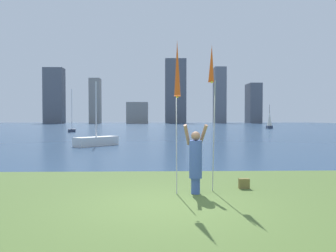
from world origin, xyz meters
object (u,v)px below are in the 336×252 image
at_px(person, 196,160).
at_px(sailboat_0, 72,130).
at_px(kite_flag_right, 212,68).
at_px(sailboat_4, 96,141).
at_px(kite_flag_left, 177,71).
at_px(bag, 244,184).
at_px(sailboat_2, 270,121).

bearing_deg(person, sailboat_0, 127.02).
height_order(kite_flag_right, sailboat_4, sailboat_4).
bearing_deg(kite_flag_left, bag, 22.43).
xyz_separation_m(sailboat_0, sailboat_2, (31.45, 12.33, 0.99)).
bearing_deg(sailboat_4, sailboat_0, 108.64).
height_order(kite_flag_right, bag, kite_flag_right).
bearing_deg(bag, sailboat_0, 111.46).
distance_m(bag, sailboat_2, 51.49).
height_order(person, sailboat_0, sailboat_0).
bearing_deg(sailboat_4, sailboat_2, 55.52).
bearing_deg(kite_flag_right, kite_flag_left, -144.11).
bearing_deg(bag, kite_flag_right, -175.14).
bearing_deg(bag, sailboat_4, 115.83).
bearing_deg(sailboat_0, bag, -68.54).
relative_size(sailboat_0, sailboat_4, 1.32).
relative_size(person, sailboat_2, 0.42).
relative_size(kite_flag_left, kite_flag_right, 0.99).
height_order(kite_flag_left, sailboat_0, sailboat_0).
xyz_separation_m(person, sailboat_2, (18.63, 49.07, 0.41)).
bearing_deg(kite_flag_left, sailboat_2, 68.80).
bearing_deg(kite_flag_right, sailboat_2, 69.52).
bearing_deg(sailboat_4, kite_flag_right, -67.46).
xyz_separation_m(kite_flag_left, kite_flag_right, (0.97, 0.70, 0.19)).
bearing_deg(sailboat_2, person, -110.79).
distance_m(sailboat_2, sailboat_4, 42.20).
distance_m(kite_flag_left, sailboat_2, 52.90).
relative_size(kite_flag_left, sailboat_4, 0.88).
xyz_separation_m(kite_flag_right, bag, (0.92, 0.08, -3.15)).
xyz_separation_m(person, kite_flag_right, (0.48, 0.48, 2.41)).
xyz_separation_m(person, sailboat_0, (-12.82, 36.75, -0.58)).
distance_m(kite_flag_right, bag, 3.28).
relative_size(kite_flag_right, sailboat_0, 0.67).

